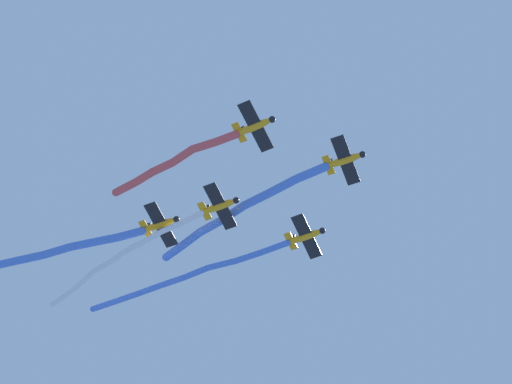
# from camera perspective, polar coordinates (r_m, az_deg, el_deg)

# --- Properties ---
(airplane_lead) EXTENTS (4.75, 6.14, 1.54)m
(airplane_lead) POSITION_cam_1_polar(r_m,az_deg,el_deg) (93.42, 5.80, 2.08)
(airplane_lead) COLOR orange
(smoke_trail_lead) EXTENTS (23.55, 3.63, 3.92)m
(smoke_trail_lead) POSITION_cam_1_polar(r_m,az_deg,el_deg) (97.68, -1.22, -1.34)
(smoke_trail_lead) COLOR #4C75DB
(airplane_left_wing) EXTENTS (4.76, 6.18, 1.54)m
(airplane_left_wing) POSITION_cam_1_polar(r_m,az_deg,el_deg) (97.80, 3.28, -2.87)
(airplane_left_wing) COLOR orange
(smoke_trail_left_wing) EXTENTS (25.26, 8.68, 2.98)m
(smoke_trail_left_wing) POSITION_cam_1_polar(r_m,az_deg,el_deg) (102.84, -4.50, -5.50)
(smoke_trail_left_wing) COLOR #4C75DB
(airplane_right_wing) EXTENTS (4.77, 6.20, 1.54)m
(airplane_right_wing) POSITION_cam_1_polar(r_m,az_deg,el_deg) (91.37, -0.03, 4.29)
(airplane_right_wing) COLOR orange
(smoke_trail_right_wing) EXTENTS (15.37, 4.83, 1.37)m
(smoke_trail_right_wing) POSITION_cam_1_polar(r_m,az_deg,el_deg) (93.62, -5.37, 1.93)
(smoke_trail_right_wing) COLOR #DB4C4C
(airplane_slot) EXTENTS (4.76, 6.17, 1.54)m
(airplane_slot) POSITION_cam_1_polar(r_m,az_deg,el_deg) (95.76, -2.34, -0.91)
(airplane_slot) COLOR orange
(smoke_trail_slot) EXTENTS (21.26, 4.35, 2.05)m
(smoke_trail_slot) POSITION_cam_1_polar(r_m,az_deg,el_deg) (99.69, -8.67, -4.20)
(smoke_trail_slot) COLOR white
(airplane_trail) EXTENTS (4.76, 6.16, 1.54)m
(airplane_trail) POSITION_cam_1_polar(r_m,az_deg,el_deg) (98.30, -6.19, -2.10)
(airplane_trail) COLOR orange
(smoke_trail_trail) EXTENTS (25.42, 14.44, 2.88)m
(smoke_trail_trail) POSITION_cam_1_polar(r_m,az_deg,el_deg) (104.70, -14.41, -3.99)
(smoke_trail_trail) COLOR #4C75DB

